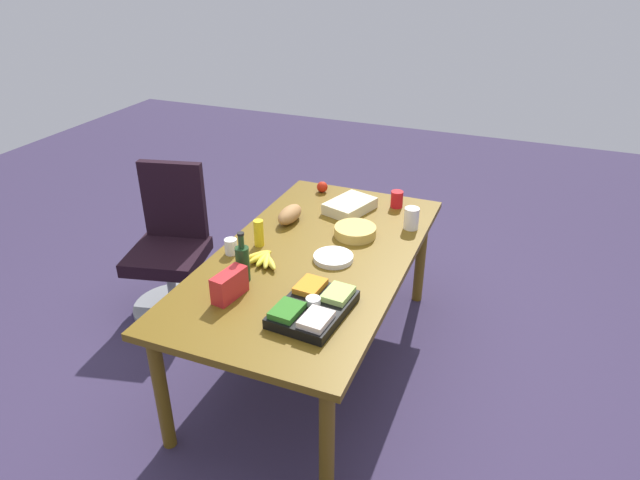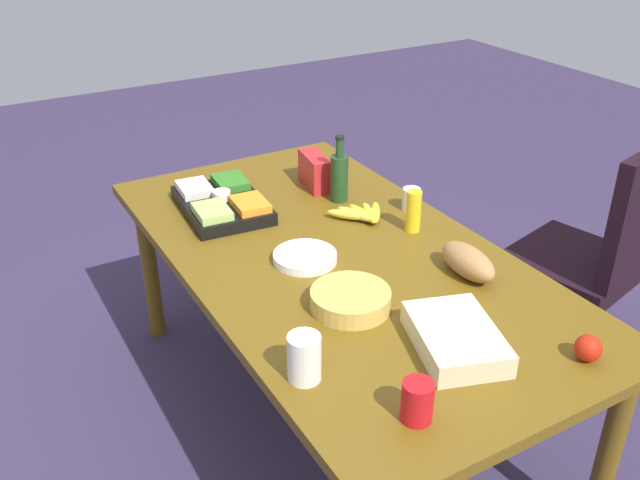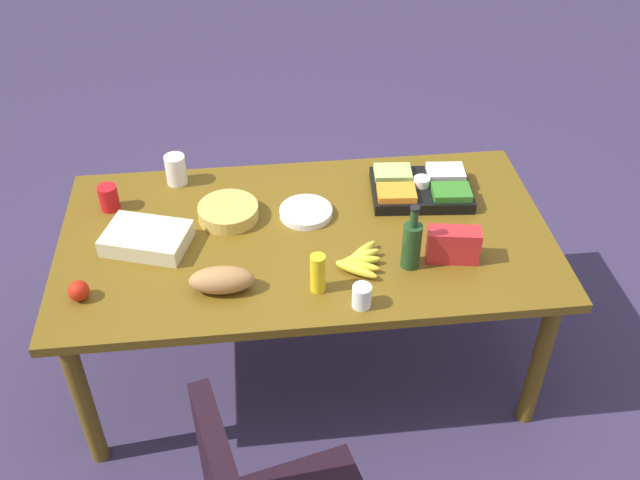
{
  "view_description": "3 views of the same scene",
  "coord_description": "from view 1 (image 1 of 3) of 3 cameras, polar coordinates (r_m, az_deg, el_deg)",
  "views": [
    {
      "loc": [
        2.54,
        1.07,
        2.31
      ],
      "look_at": [
        -0.12,
        -0.01,
        0.78
      ],
      "focal_mm": 31.71,
      "sensor_mm": 36.0,
      "label": 1
    },
    {
      "loc": [
        -1.81,
        1.11,
        1.95
      ],
      "look_at": [
        0.05,
        0.04,
        0.79
      ],
      "focal_mm": 39.1,
      "sensor_mm": 36.0,
      "label": 2
    },
    {
      "loc": [
        -0.19,
        -2.28,
        2.57
      ],
      "look_at": [
        0.05,
        -0.08,
        0.77
      ],
      "focal_mm": 40.66,
      "sensor_mm": 36.0,
      "label": 3
    }
  ],
  "objects": [
    {
      "name": "red_solo_cup",
      "position": [
        3.75,
        7.76,
        4.1
      ],
      "size": [
        0.09,
        0.09,
        0.11
      ],
      "primitive_type": "cylinder",
      "rotation": [
        0.0,
        0.0,
        0.08
      ],
      "color": "red",
      "rests_on": "conference_table"
    },
    {
      "name": "sheet_cake",
      "position": [
        3.67,
        3.03,
        3.46
      ],
      "size": [
        0.37,
        0.31,
        0.07
      ],
      "primitive_type": "cube",
      "rotation": [
        0.0,
        0.0,
        -0.32
      ],
      "color": "beige",
      "rests_on": "conference_table"
    },
    {
      "name": "paper_plate_stack",
      "position": [
        3.11,
        1.35,
        -1.79
      ],
      "size": [
        0.27,
        0.27,
        0.03
      ],
      "primitive_type": "cylinder",
      "rotation": [
        0.0,
        0.0,
        0.27
      ],
      "color": "white",
      "rests_on": "conference_table"
    },
    {
      "name": "wine_bottle",
      "position": [
        2.91,
        -7.81,
        -2.22
      ],
      "size": [
        0.08,
        0.08,
        0.27
      ],
      "color": "#1E3F1D",
      "rests_on": "conference_table"
    },
    {
      "name": "veggie_tray",
      "position": [
        2.67,
        -0.69,
        -6.77
      ],
      "size": [
        0.44,
        0.33,
        0.09
      ],
      "color": "black",
      "rests_on": "conference_table"
    },
    {
      "name": "mayo_jar",
      "position": [
        3.47,
        9.21,
        2.18
      ],
      "size": [
        0.11,
        0.11,
        0.13
      ],
      "primitive_type": "cylinder",
      "rotation": [
        0.0,
        0.0,
        -0.33
      ],
      "color": "white",
      "rests_on": "conference_table"
    },
    {
      "name": "bread_loaf",
      "position": [
        3.52,
        -3.07,
        2.59
      ],
      "size": [
        0.24,
        0.12,
        0.1
      ],
      "primitive_type": "ellipsoid",
      "rotation": [
        0.0,
        0.0,
        -0.04
      ],
      "color": "#A77541",
      "rests_on": "conference_table"
    },
    {
      "name": "paper_cup",
      "position": [
        3.2,
        -8.98,
        -0.65
      ],
      "size": [
        0.09,
        0.09,
        0.09
      ],
      "primitive_type": "cylinder",
      "rotation": [
        0.0,
        0.0,
        -0.25
      ],
      "color": "white",
      "rests_on": "conference_table"
    },
    {
      "name": "mustard_bottle",
      "position": [
        3.25,
        -6.2,
        0.7
      ],
      "size": [
        0.07,
        0.07,
        0.16
      ],
      "primitive_type": "cylinder",
      "rotation": [
        0.0,
        0.0,
        -0.28
      ],
      "color": "yellow",
      "rests_on": "conference_table"
    },
    {
      "name": "apple_red",
      "position": [
        3.95,
        0.23,
        5.38
      ],
      "size": [
        0.08,
        0.08,
        0.08
      ],
      "primitive_type": "sphere",
      "rotation": [
        0.0,
        0.0,
        -0.11
      ],
      "color": "red",
      "rests_on": "conference_table"
    },
    {
      "name": "office_chair",
      "position": [
        3.98,
        -14.77,
        -1.73
      ],
      "size": [
        0.58,
        0.58,
        1.02
      ],
      "color": "gray",
      "rests_on": "ground"
    },
    {
      "name": "ground_plane",
      "position": [
        3.59,
        -0.6,
        -11.93
      ],
      "size": [
        10.0,
        10.0,
        0.0
      ],
      "primitive_type": "plane",
      "color": "#362C4A"
    },
    {
      "name": "conference_table",
      "position": [
        3.2,
        -0.66,
        -2.66
      ],
      "size": [
        1.97,
        1.05,
        0.75
      ],
      "color": "brown",
      "rests_on": "ground"
    },
    {
      "name": "chip_bowl",
      "position": [
        3.36,
        3.57,
        0.89
      ],
      "size": [
        0.26,
        0.26,
        0.06
      ],
      "primitive_type": "cylinder",
      "rotation": [
        0.0,
        0.0,
        -0.06
      ],
      "color": "gold",
      "rests_on": "conference_table"
    },
    {
      "name": "chip_bag_red",
      "position": [
        2.8,
        -9.12,
        -4.51
      ],
      "size": [
        0.21,
        0.11,
        0.14
      ],
      "primitive_type": "cube",
      "rotation": [
        0.0,
        0.0,
        -0.16
      ],
      "color": "red",
      "rests_on": "conference_table"
    },
    {
      "name": "banana_bunch",
      "position": [
        3.09,
        -5.74,
        -1.89
      ],
      "size": [
        0.19,
        0.23,
        0.04
      ],
      "color": "yellow",
      "rests_on": "conference_table"
    }
  ]
}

